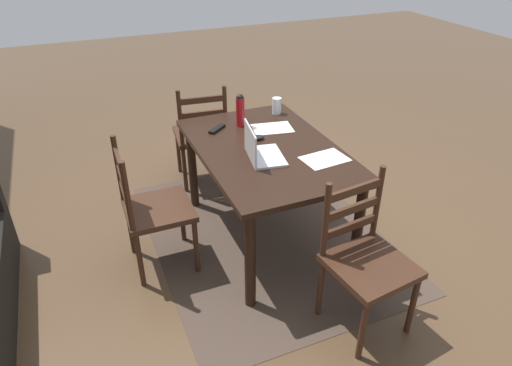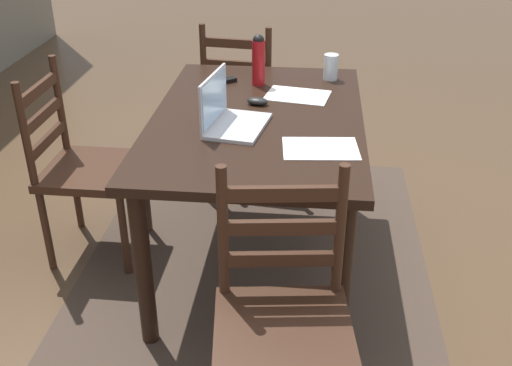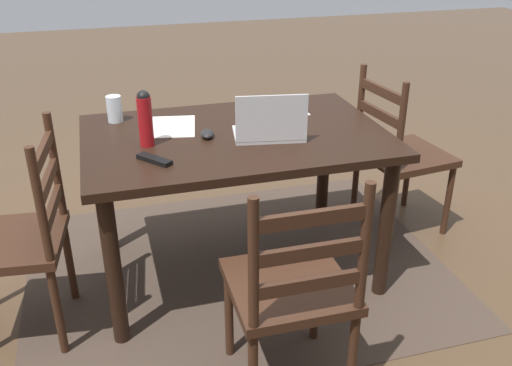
{
  "view_description": "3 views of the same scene",
  "coord_description": "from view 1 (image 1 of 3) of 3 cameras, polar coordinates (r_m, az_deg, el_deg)",
  "views": [
    {
      "loc": [
        -2.61,
        1.19,
        2.19
      ],
      "look_at": [
        -0.02,
        0.09,
        0.5
      ],
      "focal_mm": 32.15,
      "sensor_mm": 36.0,
      "label": 1
    },
    {
      "loc": [
        -2.48,
        -0.25,
        1.79
      ],
      "look_at": [
        -0.08,
        -0.0,
        0.47
      ],
      "focal_mm": 42.49,
      "sensor_mm": 36.0,
      "label": 2
    },
    {
      "loc": [
        0.59,
        2.42,
        1.72
      ],
      "look_at": [
        -0.09,
        0.03,
        0.5
      ],
      "focal_mm": 39.71,
      "sensor_mm": 36.0,
      "label": 3
    }
  ],
  "objects": [
    {
      "name": "paper_stack_right",
      "position": [
        3.48,
        2.05,
        6.82
      ],
      "size": [
        0.26,
        0.33,
        0.0
      ],
      "primitive_type": "cube",
      "rotation": [
        0.0,
        0.0,
        -0.18
      ],
      "color": "white",
      "rests_on": "dining_table"
    },
    {
      "name": "paper_stack_left",
      "position": [
        3.07,
        8.56,
        2.98
      ],
      "size": [
        0.24,
        0.31,
        0.0
      ],
      "primitive_type": "cube",
      "rotation": [
        0.0,
        0.0,
        0.09
      ],
      "color": "white",
      "rests_on": "dining_table"
    },
    {
      "name": "chair_far_head",
      "position": [
        3.15,
        -12.77,
        -3.19
      ],
      "size": [
        0.44,
        0.44,
        0.95
      ],
      "color": "#3D2316",
      "rests_on": "ground"
    },
    {
      "name": "tv_remote",
      "position": [
        3.46,
        -4.87,
        6.73
      ],
      "size": [
        0.14,
        0.16,
        0.02
      ],
      "primitive_type": "cube",
      "rotation": [
        0.0,
        0.0,
        0.68
      ],
      "color": "black",
      "rests_on": "dining_table"
    },
    {
      "name": "area_rug",
      "position": [
        3.6,
        1.21,
        -6.4
      ],
      "size": [
        2.14,
        1.67,
        0.01
      ],
      "primitive_type": "cube",
      "color": "#47382D",
      "rests_on": "ground"
    },
    {
      "name": "drinking_glass",
      "position": [
        3.74,
        2.59,
        9.58
      ],
      "size": [
        0.07,
        0.07,
        0.13
      ],
      "primitive_type": "cylinder",
      "color": "silver",
      "rests_on": "dining_table"
    },
    {
      "name": "chair_right_far",
      "position": [
        4.12,
        -6.83,
        5.93
      ],
      "size": [
        0.49,
        0.49,
        0.95
      ],
      "color": "#3D2316",
      "rests_on": "ground"
    },
    {
      "name": "laptop",
      "position": [
        3.02,
        0.41,
        4.07
      ],
      "size": [
        0.35,
        0.27,
        0.23
      ],
      "color": "silver",
      "rests_on": "dining_table"
    },
    {
      "name": "chair_left_near",
      "position": [
        2.73,
        13.51,
        -9.33
      ],
      "size": [
        0.49,
        0.49,
        0.95
      ],
      "color": "#3D2316",
      "rests_on": "ground"
    },
    {
      "name": "water_bottle",
      "position": [
        3.48,
        -1.98,
        9.12
      ],
      "size": [
        0.06,
        0.06,
        0.25
      ],
      "color": "#A81419",
      "rests_on": "dining_table"
    },
    {
      "name": "computer_mouse",
      "position": [
        3.3,
        0.18,
        5.7
      ],
      "size": [
        0.08,
        0.11,
        0.03
      ],
      "primitive_type": "ellipsoid",
      "rotation": [
        0.0,
        0.0,
        -0.18
      ],
      "color": "black",
      "rests_on": "dining_table"
    },
    {
      "name": "ground_plane",
      "position": [
        3.61,
        1.21,
        -6.44
      ],
      "size": [
        14.0,
        14.0,
        0.0
      ],
      "primitive_type": "plane",
      "color": "brown"
    },
    {
      "name": "dining_table",
      "position": [
        3.25,
        1.34,
        2.89
      ],
      "size": [
        1.41,
        0.93,
        0.76
      ],
      "color": "black",
      "rests_on": "ground"
    }
  ]
}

